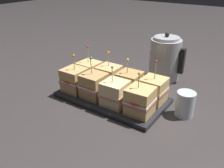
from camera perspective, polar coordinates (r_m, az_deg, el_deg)
The scene contains 12 objects.
ground_plane at distance 0.97m, azimuth -0.00°, elevation -3.71°, with size 6.00×6.00×0.00m, color #383333.
serving_platter at distance 0.97m, azimuth -0.00°, elevation -3.25°, with size 0.43×0.24×0.02m.
sandwich_front_far_left at distance 0.99m, azimuth -9.01°, elevation 0.93°, with size 0.09×0.10×0.16m.
sandwich_front_center_left at distance 0.93m, azimuth -4.38°, elevation -0.44°, with size 0.09×0.09×0.17m.
sandwich_front_center_right at distance 0.88m, azimuth 0.70°, elevation -2.28°, with size 0.09×0.09×0.16m.
sandwich_front_far_right at distance 0.83m, azimuth 6.74°, elevation -4.11°, with size 0.10×0.10×0.16m.
sandwich_back_far_left at distance 1.06m, azimuth -5.46°, elevation 2.84°, with size 0.09×0.09×0.17m.
sandwich_back_center_left at distance 1.00m, azimuth -0.78°, elevation 1.59°, with size 0.09×0.09×0.16m.
sandwich_back_center_right at distance 0.95m, azimuth 4.22°, elevation 0.10°, with size 0.09×0.09×0.16m.
sandwich_back_far_right at distance 0.92m, azimuth 9.94°, elevation -1.41°, with size 0.09×0.09×0.17m.
kettle_steel at distance 1.14m, azimuth 12.62°, elevation 5.95°, with size 0.16×0.14×0.23m.
drinking_glass at distance 0.89m, azimuth 17.18°, elevation -4.63°, with size 0.07×0.07×0.09m.
Camera 1 is at (0.48, -0.69, 0.48)m, focal length 38.00 mm.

